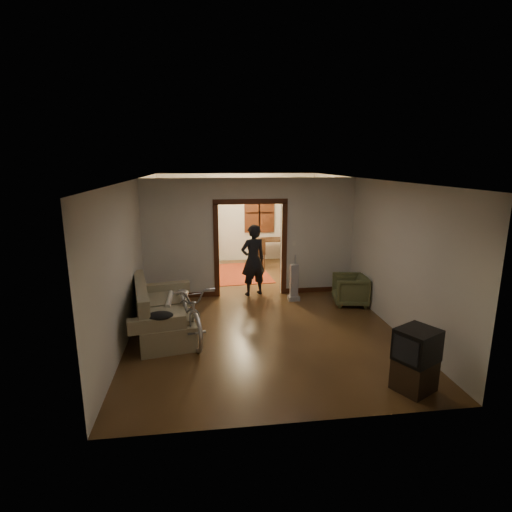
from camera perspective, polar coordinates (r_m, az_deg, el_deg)
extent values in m
cube|color=#3C2613|center=(9.12, -0.25, -6.92)|extent=(5.00, 8.50, 0.01)
cube|color=white|center=(8.56, -0.27, 10.94)|extent=(5.00, 8.50, 0.01)
cube|color=beige|center=(12.90, -2.65, 5.49)|extent=(5.00, 0.02, 2.80)
cube|color=beige|center=(8.78, -16.66, 1.23)|extent=(0.02, 8.50, 2.80)
cube|color=beige|center=(9.38, 15.09, 2.07)|extent=(0.02, 8.50, 2.80)
cube|color=beige|center=(9.47, -0.83, 2.63)|extent=(5.00, 0.14, 2.80)
cube|color=#3C1B0D|center=(9.53, -0.82, 0.86)|extent=(1.74, 0.20, 2.32)
cube|color=black|center=(12.92, 0.47, 6.19)|extent=(0.98, 0.06, 1.28)
sphere|color=#FFE0A5|center=(11.07, -1.92, 9.14)|extent=(0.24, 0.24, 0.24)
cube|color=silver|center=(9.60, 5.46, 1.81)|extent=(0.08, 0.01, 0.12)
cube|color=#706A4B|center=(7.77, -13.17, -7.19)|extent=(1.32, 2.24, 0.96)
cylinder|color=beige|center=(8.02, -12.28, -6.11)|extent=(0.11, 0.86, 0.11)
ellipsoid|color=black|center=(6.84, -13.55, -8.28)|extent=(0.43, 0.32, 0.13)
imported|color=silver|center=(7.46, -9.57, -7.44)|extent=(1.18, 2.14, 1.07)
imported|color=#515630|center=(9.28, 13.30, -4.73)|extent=(0.86, 0.84, 0.68)
cube|color=black|center=(6.28, 21.67, -15.46)|extent=(0.67, 0.65, 0.46)
cube|color=black|center=(6.08, 22.04, -11.70)|extent=(0.69, 0.67, 0.46)
cube|color=gray|center=(9.29, 5.45, -3.78)|extent=(0.31, 0.28, 0.86)
imported|color=black|center=(9.54, -0.42, -0.60)|extent=(0.73, 0.59, 1.72)
cube|color=maroon|center=(11.57, -2.73, -2.48)|extent=(1.91, 2.40, 0.02)
cube|color=#27331E|center=(12.50, -8.93, 2.99)|extent=(1.07, 0.81, 1.89)
sphere|color=#1E5972|center=(12.37, -9.09, 7.52)|extent=(0.27, 0.27, 0.27)
cube|color=#311D10|center=(12.65, 2.77, 0.68)|extent=(1.16, 0.79, 0.78)
cube|color=#311D10|center=(12.04, 0.20, 0.47)|extent=(0.54, 0.54, 0.95)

